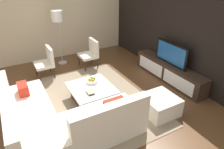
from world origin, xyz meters
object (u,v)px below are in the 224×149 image
fruit_bowl (92,81)px  accent_chair_far (91,52)px  book_stack (90,92)px  accent_chair_near (47,60)px  sectional_couch (57,119)px  coffee_table (92,94)px  floor_lamp (57,19)px  media_console (169,72)px  television (171,54)px  ottoman (159,105)px

fruit_bowl → accent_chair_far: size_ratio=0.32×
fruit_bowl → book_stack: (0.40, -0.22, -0.03)m
accent_chair_near → sectional_couch: bearing=-3.9°
sectional_couch → coffee_table: size_ratio=2.28×
accent_chair_near → floor_lamp: 1.33m
accent_chair_near → book_stack: size_ratio=4.00×
media_console → television: television is taller
television → fruit_bowl: television is taller
ottoman → book_stack: bearing=-126.5°
coffee_table → floor_lamp: (-2.47, 0.04, 1.24)m
television → sectional_couch: (0.51, -3.28, -0.50)m
television → fruit_bowl: size_ratio=3.94×
media_console → accent_chair_far: size_ratio=2.73×
coffee_table → accent_chair_near: (-1.78, -0.58, 0.29)m
media_console → accent_chair_far: accent_chair_far is taller
television → accent_chair_near: (-1.88, -2.88, -0.30)m
ottoman → coffee_table: bearing=-135.8°
media_console → accent_chair_far: bearing=-140.8°
book_stack → television: bearing=92.8°
coffee_table → ottoman: size_ratio=1.47×
accent_chair_near → accent_chair_far: bearing=95.0°
floor_lamp → media_console: bearing=41.3°
floor_lamp → fruit_bowl: size_ratio=6.07×
television → sectional_couch: bearing=-81.2°
accent_chair_near → floor_lamp: size_ratio=0.51×
ottoman → book_stack: book_stack is taller
media_console → floor_lamp: 3.62m
sectional_couch → ottoman: size_ratio=3.35×
media_console → ottoman: (1.02, -1.21, -0.05)m
ottoman → book_stack: size_ratio=3.22×
floor_lamp → ottoman: size_ratio=2.43×
television → floor_lamp: bearing=-138.7°
ottoman → media_console: bearing=130.2°
floor_lamp → fruit_bowl: (2.29, 0.06, -1.01)m
television → accent_chair_near: television is taller
sectional_couch → accent_chair_near: (-2.39, 0.39, 0.20)m
television → sectional_couch: 3.35m
accent_chair_far → ottoman: bearing=1.3°
coffee_table → fruit_bowl: 0.31m
media_console → television: 0.54m
accent_chair_near → media_console: bearing=62.3°
accent_chair_near → floor_lamp: floor_lamp is taller
media_console → ottoman: size_ratio=3.39×
coffee_table → floor_lamp: size_ratio=0.60×
floor_lamp → book_stack: 2.89m
coffee_table → television: bearing=87.5°
fruit_bowl → coffee_table: bearing=-28.6°
ottoman → accent_chair_far: (-2.89, -0.32, 0.29)m
sectional_couch → book_stack: (-0.39, 0.85, 0.12)m
sectional_couch → accent_chair_near: bearing=170.6°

